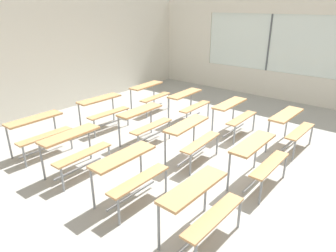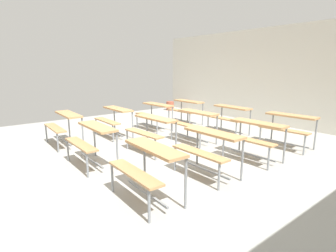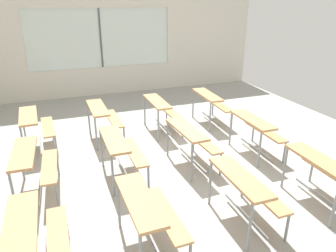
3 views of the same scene
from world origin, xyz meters
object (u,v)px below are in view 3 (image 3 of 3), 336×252
object	(u,v)px
desk_bench_r2c1	(121,147)
desk_bench_r0c0	(324,169)
desk_bench_r1c2	(162,108)
desk_bench_r2c2	(103,114)
desk_bench_r3c2	(35,122)
desk_bench_r1c1	(192,137)
desk_bench_r1c0	(246,186)
desk_bench_r0c2	(211,101)
desk_bench_r2c0	(149,209)
desk_bench_r0c1	(256,127)
desk_bench_r3c0	(35,234)
desk_bench_r3c1	(33,161)

from	to	relation	value
desk_bench_r2c1	desk_bench_r0c0	bearing A→B (deg)	-123.85
desk_bench_r1c2	desk_bench_r2c1	size ratio (longest dim) A/B	1.00
desk_bench_r2c1	desk_bench_r2c2	distance (m)	1.66
desk_bench_r0c0	desk_bench_r3c2	world-z (taller)	same
desk_bench_r2c1	desk_bench_r3c2	distance (m)	2.12
desk_bench_r1c2	desk_bench_r1c1	bearing A→B (deg)	179.11
desk_bench_r0c0	desk_bench_r1c0	bearing A→B (deg)	91.13
desk_bench_r0c2	desk_bench_r2c0	world-z (taller)	same
desk_bench_r2c1	desk_bench_r3c2	xyz separation A→B (m)	(1.65, 1.33, 0.00)
desk_bench_r0c2	desk_bench_r1c1	xyz separation A→B (m)	(-1.73, 1.28, 0.00)
desk_bench_r0c1	desk_bench_r2c1	bearing A→B (deg)	90.41
desk_bench_r2c0	desk_bench_r3c0	xyz separation A→B (m)	(0.01, 1.22, 0.00)
desk_bench_r2c1	desk_bench_r2c2	xyz separation A→B (m)	(1.66, 0.01, 0.00)
desk_bench_r2c1	desk_bench_r0c1	bearing A→B (deg)	-90.78
desk_bench_r2c1	desk_bench_r3c2	world-z (taller)	same
desk_bench_r2c2	desk_bench_r3c0	world-z (taller)	same
desk_bench_r0c1	desk_bench_r3c1	xyz separation A→B (m)	(0.01, 3.91, 0.00)
desk_bench_r3c0	desk_bench_r3c1	world-z (taller)	same
desk_bench_r0c0	desk_bench_r0c1	world-z (taller)	same
desk_bench_r0c2	desk_bench_r1c0	size ratio (longest dim) A/B	1.02
desk_bench_r2c2	desk_bench_r3c0	bearing A→B (deg)	158.32
desk_bench_r1c1	desk_bench_r3c2	size ratio (longest dim) A/B	1.00
desk_bench_r3c2	desk_bench_r2c1	bearing A→B (deg)	-143.84
desk_bench_r3c2	desk_bench_r1c0	bearing A→B (deg)	-144.79
desk_bench_r1c1	desk_bench_r2c0	bearing A→B (deg)	139.60
desk_bench_r2c1	desk_bench_r3c1	distance (m)	1.33
desk_bench_r2c1	desk_bench_r2c2	bearing A→B (deg)	0.20
desk_bench_r2c2	desk_bench_r3c1	size ratio (longest dim) A/B	0.99
desk_bench_r3c1	desk_bench_r3c2	size ratio (longest dim) A/B	0.99
desk_bench_r1c0	desk_bench_r2c0	distance (m)	1.32
desk_bench_r0c0	desk_bench_r3c2	size ratio (longest dim) A/B	0.99
desk_bench_r1c2	desk_bench_r0c0	bearing A→B (deg)	-159.24
desk_bench_r1c1	desk_bench_r2c2	xyz separation A→B (m)	(1.68, 1.26, 0.00)
desk_bench_r1c1	desk_bench_r3c2	world-z (taller)	same
desk_bench_r0c0	desk_bench_r2c1	size ratio (longest dim) A/B	1.01
desk_bench_r0c0	desk_bench_r1c2	size ratio (longest dim) A/B	1.01
desk_bench_r0c1	desk_bench_r2c0	distance (m)	3.13
desk_bench_r1c1	desk_bench_r2c1	distance (m)	1.25
desk_bench_r1c2	desk_bench_r2c0	bearing A→B (deg)	158.17
desk_bench_r2c1	desk_bench_r3c1	bearing A→B (deg)	90.21
desk_bench_r3c0	desk_bench_r2c2	bearing A→B (deg)	-20.77
desk_bench_r0c2	desk_bench_r1c2	bearing A→B (deg)	95.52
desk_bench_r0c0	desk_bench_r2c2	xyz separation A→B (m)	(3.35, 2.56, 0.00)
desk_bench_r0c1	desk_bench_r1c0	distance (m)	2.11
desk_bench_r2c2	desk_bench_r2c1	bearing A→B (deg)	179.40
desk_bench_r0c0	desk_bench_r3c1	world-z (taller)	same
desk_bench_r2c1	desk_bench_r3c1	size ratio (longest dim) A/B	0.98
desk_bench_r0c1	desk_bench_r1c0	bearing A→B (deg)	142.47
desk_bench_r2c2	desk_bench_r3c1	world-z (taller)	same
desk_bench_r0c1	desk_bench_r3c1	distance (m)	3.91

